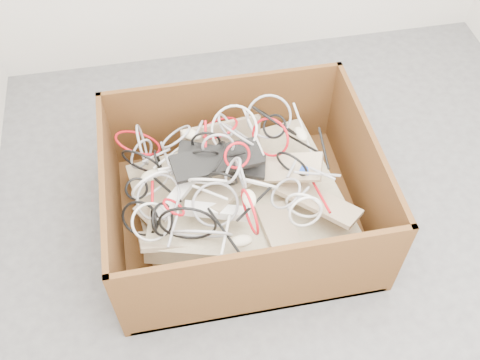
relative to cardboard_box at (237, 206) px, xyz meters
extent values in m
plane|color=#4A4B4D|center=(0.31, -0.19, -0.13)|extent=(3.00, 3.00, 0.00)
cube|color=#412A10|center=(0.02, 0.00, -0.12)|extent=(1.19, 0.99, 0.03)
cube|color=#412A10|center=(0.02, 0.48, 0.12)|extent=(1.19, 0.02, 0.50)
cube|color=#412A10|center=(0.02, -0.48, 0.12)|extent=(1.19, 0.03, 0.50)
cube|color=#412A10|center=(0.60, 0.00, 0.12)|extent=(0.03, 0.94, 0.50)
cube|color=#412A10|center=(-0.57, 0.00, 0.12)|extent=(0.02, 0.94, 0.50)
cube|color=#C3B491|center=(0.02, 0.02, -0.05)|extent=(1.04, 0.90, 0.19)
cube|color=#C3B491|center=(-0.08, -0.05, 0.03)|extent=(0.75, 0.67, 0.20)
cube|color=tan|center=(-0.29, 0.09, 0.05)|extent=(0.40, 0.35, 0.07)
cube|color=tan|center=(0.25, 0.14, 0.06)|extent=(0.40, 0.28, 0.19)
cube|color=tan|center=(0.15, -0.27, 0.09)|extent=(0.19, 0.41, 0.06)
cube|color=tan|center=(-0.27, -0.19, 0.07)|extent=(0.41, 0.14, 0.16)
cube|color=tan|center=(0.34, -0.12, 0.12)|extent=(0.38, 0.39, 0.09)
cube|color=tan|center=(-0.02, 0.28, 0.19)|extent=(0.40, 0.14, 0.19)
cube|color=tan|center=(-0.03, 0.01, 0.15)|extent=(0.37, 0.38, 0.15)
cube|color=tan|center=(0.20, 0.04, 0.18)|extent=(0.40, 0.28, 0.17)
cube|color=black|center=(-0.05, 0.09, 0.24)|extent=(0.42, 0.24, 0.09)
cube|color=black|center=(-0.08, 0.04, 0.31)|extent=(0.42, 0.21, 0.06)
ellipsoid|color=beige|center=(-0.38, 0.10, 0.20)|extent=(0.11, 0.09, 0.03)
ellipsoid|color=beige|center=(0.34, 0.20, 0.22)|extent=(0.08, 0.10, 0.03)
ellipsoid|color=beige|center=(-0.04, -0.31, 0.19)|extent=(0.09, 0.06, 0.03)
ellipsoid|color=beige|center=(0.01, -0.20, 0.32)|extent=(0.06, 0.09, 0.03)
ellipsoid|color=beige|center=(-0.17, 0.24, 0.28)|extent=(0.11, 0.10, 0.03)
cube|color=white|center=(-0.26, -0.04, 0.22)|extent=(0.24, 0.23, 0.12)
cube|color=white|center=(-0.12, -0.15, 0.19)|extent=(0.29, 0.11, 0.09)
cube|color=#0C38BE|center=(0.30, -0.03, 0.22)|extent=(0.06, 0.06, 0.03)
torus|color=#98989D|center=(-0.35, -0.05, 0.23)|extent=(0.25, 0.28, 0.14)
torus|color=black|center=(0.24, -0.02, 0.27)|extent=(0.14, 0.17, 0.21)
torus|color=black|center=(-0.13, 0.08, 0.30)|extent=(0.17, 0.07, 0.17)
torus|color=red|center=(0.01, -0.25, 0.30)|extent=(0.05, 0.21, 0.21)
torus|color=red|center=(0.18, 0.14, 0.30)|extent=(0.21, 0.17, 0.24)
torus|color=silver|center=(-0.40, -0.17, 0.21)|extent=(0.22, 0.18, 0.15)
torus|color=silver|center=(-0.13, -0.07, 0.31)|extent=(0.21, 0.12, 0.20)
torus|color=#98989D|center=(-0.07, 0.09, 0.34)|extent=(0.20, 0.04, 0.20)
torus|color=black|center=(0.22, 0.23, 0.27)|extent=(0.14, 0.12, 0.11)
torus|color=#98989D|center=(0.05, 0.19, 0.28)|extent=(0.20, 0.27, 0.24)
torus|color=black|center=(0.22, 0.24, 0.29)|extent=(0.27, 0.23, 0.26)
torus|color=black|center=(-0.07, -0.06, 0.30)|extent=(0.17, 0.08, 0.18)
torus|color=#98989D|center=(-0.01, 0.27, 0.28)|extent=(0.09, 0.16, 0.15)
torus|color=#98989D|center=(-0.40, 0.28, 0.21)|extent=(0.04, 0.21, 0.21)
torus|color=#98989D|center=(-0.15, 0.27, 0.22)|extent=(0.15, 0.20, 0.18)
torus|color=#98989D|center=(0.18, -0.16, 0.27)|extent=(0.18, 0.22, 0.14)
torus|color=#98989D|center=(-0.03, -0.08, 0.37)|extent=(0.08, 0.16, 0.14)
torus|color=black|center=(-0.11, 0.17, 0.29)|extent=(0.19, 0.03, 0.19)
torus|color=red|center=(-0.03, 0.29, 0.24)|extent=(0.25, 0.25, 0.09)
torus|color=black|center=(-0.34, 0.17, 0.20)|extent=(0.04, 0.16, 0.16)
torus|color=silver|center=(0.24, -0.23, 0.26)|extent=(0.20, 0.12, 0.22)
torus|color=#98989D|center=(-0.24, 0.26, 0.26)|extent=(0.15, 0.19, 0.16)
torus|color=silver|center=(-0.38, 0.00, 0.25)|extent=(0.25, 0.13, 0.26)
torus|color=red|center=(-0.42, 0.29, 0.22)|extent=(0.28, 0.28, 0.15)
torus|color=#98989D|center=(-0.12, -0.16, 0.25)|extent=(0.28, 0.18, 0.23)
torus|color=black|center=(-0.44, -0.11, 0.17)|extent=(0.23, 0.13, 0.21)
torus|color=#98989D|center=(-0.41, 0.26, 0.17)|extent=(0.15, 0.16, 0.21)
torus|color=silver|center=(0.24, -0.27, 0.27)|extent=(0.21, 0.09, 0.20)
torus|color=black|center=(-0.44, 0.01, 0.22)|extent=(0.12, 0.08, 0.11)
torus|color=red|center=(0.00, -0.01, 0.37)|extent=(0.16, 0.08, 0.15)
torus|color=#98989D|center=(-0.19, -0.27, 0.22)|extent=(0.29, 0.16, 0.28)
torus|color=red|center=(-0.29, -0.14, 0.26)|extent=(0.10, 0.13, 0.11)
torus|color=black|center=(-0.25, -0.23, 0.25)|extent=(0.34, 0.09, 0.34)
torus|color=black|center=(-0.10, 0.04, 0.30)|extent=(0.17, 0.20, 0.20)
torus|color=#98989D|center=(0.00, -0.08, 0.33)|extent=(0.03, 0.19, 0.19)
torus|color=silver|center=(0.02, 0.20, 0.31)|extent=(0.21, 0.26, 0.23)
torus|color=#98989D|center=(0.20, 0.26, 0.30)|extent=(0.30, 0.18, 0.25)
torus|color=silver|center=(0.08, -0.11, 0.29)|extent=(0.16, 0.16, 0.18)
torus|color=black|center=(-0.35, -0.16, 0.21)|extent=(0.13, 0.17, 0.18)
torus|color=black|center=(-0.39, -0.15, 0.20)|extent=(0.04, 0.13, 0.13)
torus|color=black|center=(-0.41, 0.16, 0.23)|extent=(0.23, 0.17, 0.27)
cylinder|color=#98989D|center=(0.23, -0.19, 0.25)|extent=(0.14, 0.14, 0.06)
cylinder|color=black|center=(-0.06, 0.05, 0.30)|extent=(0.22, 0.05, 0.08)
cylinder|color=silver|center=(-0.29, 0.18, 0.22)|extent=(0.16, 0.12, 0.03)
cylinder|color=#98989D|center=(0.36, -0.09, 0.27)|extent=(0.10, 0.11, 0.03)
cylinder|color=red|center=(-0.12, 0.11, 0.32)|extent=(0.06, 0.27, 0.06)
cylinder|color=black|center=(0.41, 0.07, 0.25)|extent=(0.03, 0.21, 0.06)
cylinder|color=silver|center=(-0.23, 0.08, 0.26)|extent=(0.23, 0.10, 0.09)
cylinder|color=red|center=(-0.38, -0.03, 0.24)|extent=(0.03, 0.13, 0.02)
cylinder|color=silver|center=(0.37, 0.25, 0.20)|extent=(0.04, 0.28, 0.09)
cylinder|color=#98989D|center=(-0.30, 0.16, 0.22)|extent=(0.05, 0.24, 0.05)
cylinder|color=#98989D|center=(-0.20, 0.07, 0.27)|extent=(0.20, 0.09, 0.06)
cylinder|color=black|center=(-0.11, -0.29, 0.25)|extent=(0.11, 0.26, 0.04)
cylinder|color=silver|center=(0.11, 0.20, 0.28)|extent=(0.06, 0.25, 0.07)
cylinder|color=black|center=(-0.31, 0.00, 0.21)|extent=(0.11, 0.18, 0.03)
cylinder|color=black|center=(0.04, -0.18, 0.26)|extent=(0.19, 0.17, 0.03)
cylinder|color=#98989D|center=(0.34, -0.09, 0.27)|extent=(0.22, 0.02, 0.08)
cylinder|color=silver|center=(-0.14, -0.11, 0.28)|extent=(0.14, 0.08, 0.05)
cylinder|color=#98989D|center=(-0.31, -0.25, 0.25)|extent=(0.08, 0.15, 0.04)
cylinder|color=#98989D|center=(-0.34, 0.18, 0.24)|extent=(0.14, 0.04, 0.04)
cylinder|color=black|center=(0.34, 0.14, 0.21)|extent=(0.11, 0.22, 0.09)
cylinder|color=red|center=(0.34, -0.15, 0.20)|extent=(0.03, 0.22, 0.07)
cylinder|color=silver|center=(-0.11, -0.31, 0.25)|extent=(0.09, 0.23, 0.08)
camera|label=1|loc=(-0.27, -1.50, 2.12)|focal=41.13mm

